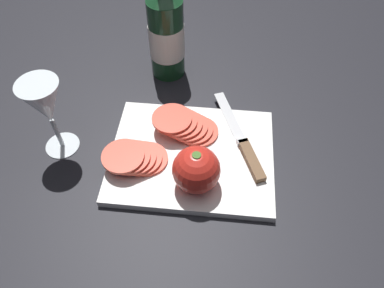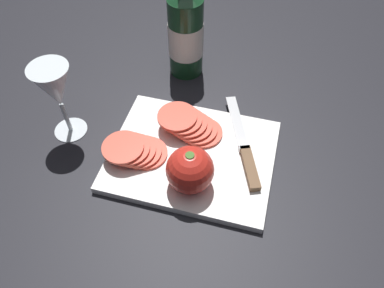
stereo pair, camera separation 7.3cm
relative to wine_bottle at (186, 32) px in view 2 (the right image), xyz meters
The scene contains 8 objects.
ground_plane 0.31m from the wine_bottle, 128.93° to the left, with size 3.00×3.00×0.00m, color black.
cutting_board 0.29m from the wine_bottle, 107.96° to the left, with size 0.33×0.26×0.02m.
wine_bottle is the anchor object (origin of this frame).
wine_glass 0.32m from the wine_bottle, 53.82° to the left, with size 0.08×0.08×0.17m.
whole_tomato 0.35m from the wine_bottle, 106.75° to the left, with size 0.09×0.09×0.09m.
knife 0.33m from the wine_bottle, 127.93° to the left, with size 0.11×0.24×0.01m.
tomato_slice_stack_near 0.23m from the wine_bottle, 107.76° to the left, with size 0.14×0.09×0.04m.
tomato_slice_stack_far 0.31m from the wine_bottle, 85.61° to the left, with size 0.12×0.10×0.03m.
Camera 2 is at (-0.02, 0.47, 0.62)m, focal length 35.00 mm.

